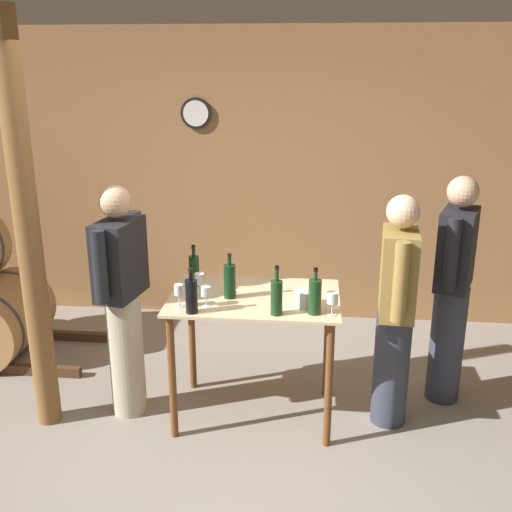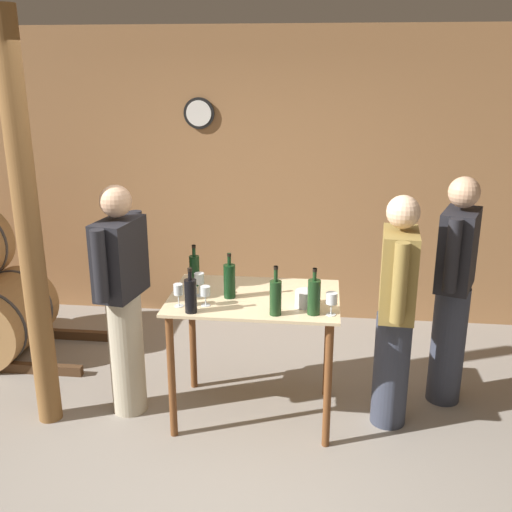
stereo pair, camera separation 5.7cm
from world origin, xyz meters
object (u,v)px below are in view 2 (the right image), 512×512
Objects in this scene: wine_bottle_far_left at (194,270)px; wine_glass_near_left at (178,290)px; wine_glass_far_side at (332,299)px; person_visitor_with_scarf at (396,309)px; wine_bottle_right at (276,297)px; wine_bottle_far_right at (314,296)px; person_host at (454,288)px; person_visitor_bearded at (123,298)px; ice_bucket at (306,299)px; wooden_post at (29,233)px; wine_glass_near_center at (199,279)px; wine_glass_near_right at (205,292)px; wine_bottle_left at (191,295)px; wine_bottle_center at (230,280)px.

wine_glass_near_left is at bearing -93.15° from wine_bottle_far_left.
person_visitor_with_scarf is (0.42, 0.26, -0.16)m from wine_glass_far_side.
person_visitor_with_scarf reaches higher than wine_bottle_right.
person_host is at bearing 31.96° from wine_bottle_far_right.
ice_bucket is at bearing -4.10° from person_visitor_bearded.
wooden_post is 0.74m from person_visitor_bearded.
wine_glass_far_side is 0.21m from ice_bucket.
wine_glass_near_center is 1.23× the size of wine_glass_near_right.
ice_bucket is at bearing 13.92° from wine_bottle_left.
person_visitor_with_scarf is (2.35, 0.23, -0.51)m from wooden_post.
wine_glass_far_side is (0.87, 0.05, -0.01)m from wine_bottle_left.
person_host is 1.02× the size of person_visitor_bearded.
ice_bucket is (-0.16, 0.12, -0.05)m from wine_glass_far_side.
wine_bottle_right is 0.34m from wine_glass_far_side.
wine_bottle_center reaches higher than wine_bottle_far_left.
wooden_post is at bearing -178.73° from wine_glass_near_right.
wooden_post reaches higher than wine_bottle_left.
person_visitor_with_scarf is 1.82m from person_visitor_bearded.
wooden_post is 8.56× the size of wine_bottle_right.
wine_bottle_left is 0.76m from wine_bottle_far_right.
wine_bottle_center is at bearing -177.60° from person_visitor_with_scarf.
person_visitor_bearded is (-2.26, -0.40, -0.02)m from person_host.
ice_bucket is (-0.05, 0.12, -0.06)m from wine_bottle_far_right.
wine_bottle_far_right is at bearing 177.86° from wine_glass_far_side.
wine_glass_far_side is 1.42m from person_visitor_bearded.
wine_bottle_right is at bearing -171.23° from wine_bottle_far_right.
wine_bottle_far_left is at bearing 173.51° from person_visitor_with_scarf.
wooden_post is 1.10m from wine_bottle_far_left.
wooden_post reaches higher than person_host.
wine_glass_near_left is 0.81m from ice_bucket.
wine_glass_near_left is at bearing -148.01° from wine_bottle_center.
wine_glass_near_right is at bearing -161.80° from person_host.
wine_glass_near_center is 0.10× the size of person_visitor_bearded.
wine_glass_near_right is at bearing -174.81° from ice_bucket.
ice_bucket is at bearing 6.39° from wine_glass_near_left.
person_host is at bearing 12.58° from wine_glass_near_center.
wine_glass_far_side is at bearing -144.73° from person_host.
person_visitor_with_scarf is (1.29, 0.04, -0.17)m from wine_glass_near_center.
wine_bottle_left is 1.82× the size of wine_glass_near_center.
wine_bottle_right is 2.32× the size of ice_bucket.
wine_bottle_right is 2.11× the size of wine_glass_near_left.
wine_glass_near_left reaches higher than ice_bucket.
wine_glass_near_left is (-0.02, -0.39, -0.01)m from wine_bottle_far_left.
wine_bottle_far_left is 1.82m from person_host.
wine_bottle_left is 1.34m from person_visitor_with_scarf.
ice_bucket is 0.08× the size of person_host.
wine_glass_near_right is at bearing -67.63° from wine_bottle_far_left.
wine_bottle_center is at bearing -35.90° from wine_bottle_far_left.
wine_glass_near_left is 1.15× the size of wine_glass_near_right.
wooden_post is 1.31m from wine_bottle_center.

